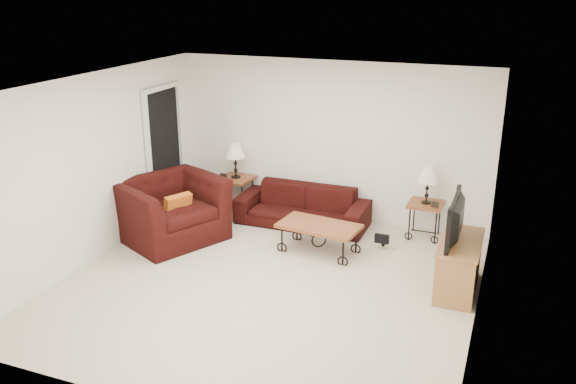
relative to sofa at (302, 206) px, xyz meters
The scene contains 20 objects.
ground 2.06m from the sofa, 82.17° to the right, with size 5.00×5.00×0.00m, color beige.
wall_back 1.10m from the sofa, 59.95° to the left, with size 5.00×0.02×2.50m, color white.
wall_front 4.63m from the sofa, 86.48° to the right, with size 5.00×0.02×2.50m, color white.
wall_left 3.15m from the sofa, 137.73° to the right, with size 0.02×5.00×2.50m, color white.
wall_right 3.56m from the sofa, 36.03° to the right, with size 0.02×5.00×2.50m, color white.
ceiling 3.00m from the sofa, 82.17° to the right, with size 5.00×5.00×0.00m, color white.
doorway 2.34m from the sofa, behind, with size 0.08×0.94×2.04m, color black.
sofa is the anchor object (origin of this frame).
side_table_left 1.24m from the sofa, behind, with size 0.53×0.53×0.57m, color brown.
side_table_right 1.87m from the sofa, ahead, with size 0.50×0.50×0.54m, color brown.
lamp_left 1.36m from the sofa, behind, with size 0.33×0.33×0.57m, color black, non-canonical shape.
lamp_right 1.94m from the sofa, ahead, with size 0.31×0.31×0.54m, color black, non-canonical shape.
photo_frame_left 1.41m from the sofa, behind, with size 0.11×0.02×0.10m, color black.
photo_frame_right 2.03m from the sofa, ahead, with size 0.11×0.01×0.09m, color black.
coffee_table 1.05m from the sofa, 57.07° to the right, with size 1.11×0.60×0.42m, color brown.
armchair 2.02m from the sofa, 142.62° to the right, with size 1.40×1.22×0.91m, color black.
throw_pillow 1.94m from the sofa, 138.72° to the right, with size 0.41×0.11×0.41m, color #BE6C18.
tv_stand 2.82m from the sofa, 27.30° to the right, with size 0.45×1.08×0.65m, color #AF6841.
television 2.87m from the sofa, 27.49° to the right, with size 0.97×0.13×0.56m, color black.
backpack 1.43m from the sofa, 15.09° to the right, with size 0.31×0.24×0.41m, color black.
Camera 1 is at (2.71, -6.24, 3.60)m, focal length 37.67 mm.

